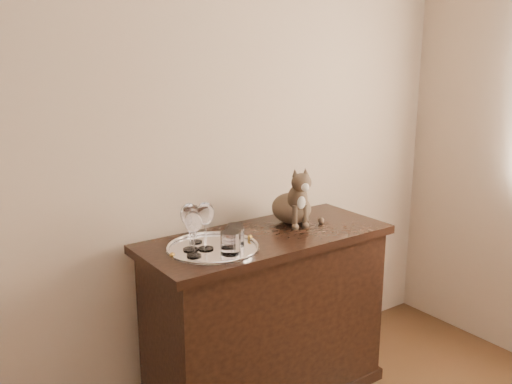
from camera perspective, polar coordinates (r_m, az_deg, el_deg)
wall_back at (r=2.54m, az=-14.24°, el=5.91°), size 4.00×0.10×2.70m
sideboard at (r=2.83m, az=1.01°, el=-12.48°), size 1.20×0.50×0.85m
tray at (r=2.48m, az=-4.32°, el=-5.70°), size 0.40×0.40×0.01m
wine_glass_a at (r=2.43m, az=-6.62°, el=-3.48°), size 0.08×0.08×0.21m
wine_glass_b at (r=2.53m, az=-6.06°, el=-3.18°), size 0.06×0.06×0.17m
wine_glass_c at (r=2.36m, az=-6.28°, el=-4.17°), size 0.07×0.07×0.20m
wine_glass_d at (r=2.44m, az=-5.08°, el=-3.39°), size 0.08×0.08×0.21m
tumbler_a at (r=2.49m, az=-2.03°, el=-4.49°), size 0.07×0.07×0.08m
tumbler_b at (r=2.39m, az=-2.56°, el=-5.11°), size 0.09×0.09×0.10m
tumbler_c at (r=2.54m, az=-2.11°, el=-4.13°), size 0.07×0.07×0.08m
cat at (r=2.82m, az=3.58°, el=-0.17°), size 0.35×0.34×0.29m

